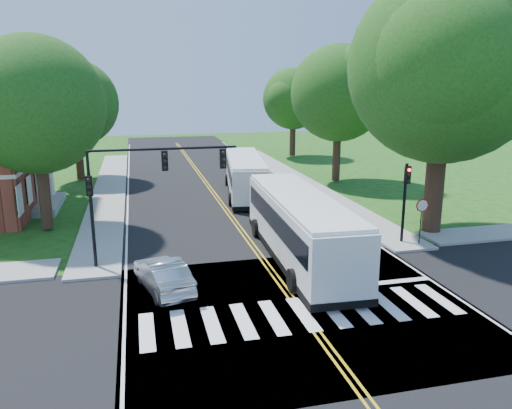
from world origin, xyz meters
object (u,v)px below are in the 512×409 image
object	(u,v)px
bus_follow	(245,175)
suv	(330,221)
bus_lead	(300,226)
hatchback	(163,275)
dark_sedan	(280,189)
signal_ne	(405,192)
signal_nw	(141,179)

from	to	relation	value
bus_follow	suv	xyz separation A→B (m)	(2.70, -11.43, -0.89)
bus_lead	hatchback	size ratio (longest dim) A/B	2.97
hatchback	dark_sedan	distance (m)	19.30
bus_lead	suv	size ratio (longest dim) A/B	2.45
bus_follow	dark_sedan	xyz separation A→B (m)	(2.53, -1.24, -1.05)
signal_ne	bus_follow	world-z (taller)	signal_ne
signal_ne	signal_nw	bearing A→B (deg)	-179.95
bus_follow	signal_ne	bearing A→B (deg)	120.52
dark_sedan	hatchback	bearing A→B (deg)	50.31
signal_nw	dark_sedan	distance (m)	17.40
signal_nw	hatchback	xyz separation A→B (m)	(0.69, -3.33, -3.65)
bus_lead	suv	world-z (taller)	bus_lead
signal_ne	suv	size ratio (longest dim) A/B	0.83
suv	dark_sedan	xyz separation A→B (m)	(-0.17, 10.19, -0.16)
signal_ne	hatchback	xyz separation A→B (m)	(-13.37, -3.34, -2.23)
signal_nw	suv	size ratio (longest dim) A/B	1.35
bus_lead	hatchback	distance (m)	7.46
suv	bus_follow	bearing A→B (deg)	-75.40
hatchback	dark_sedan	size ratio (longest dim) A/B	1.11
bus_lead	signal_ne	bearing A→B (deg)	-169.11
bus_lead	hatchback	world-z (taller)	bus_lead
hatchback	signal_ne	bearing A→B (deg)	-179.94
signal_nw	bus_follow	distance (m)	16.79
bus_follow	dark_sedan	size ratio (longest dim) A/B	3.08
hatchback	suv	size ratio (longest dim) A/B	0.83
suv	hatchback	bearing A→B (deg)	32.79
signal_nw	hatchback	distance (m)	4.98
hatchback	dark_sedan	xyz separation A→B (m)	(10.07, 16.47, -0.15)
signal_nw	hatchback	bearing A→B (deg)	-78.31
signal_nw	bus_lead	bearing A→B (deg)	-6.96
signal_nw	suv	distance (m)	11.89
bus_follow	hatchback	xyz separation A→B (m)	(-7.54, -17.71, -0.90)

